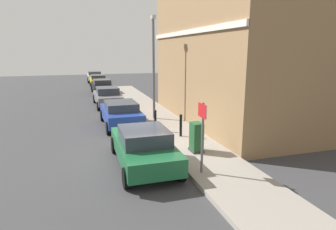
# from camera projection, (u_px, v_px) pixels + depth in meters

# --- Properties ---
(ground) EXTENTS (80.00, 80.00, 0.00)m
(ground) POSITION_uv_depth(u_px,v_px,m) (145.00, 152.00, 11.60)
(ground) COLOR #38383A
(sidewalk) EXTENTS (2.35, 30.00, 0.15)m
(sidewalk) POSITION_uv_depth(u_px,v_px,m) (155.00, 116.00, 17.76)
(sidewalk) COLOR gray
(sidewalk) RESTS_ON ground
(corner_building) EXTENTS (8.00, 11.67, 7.78)m
(corner_building) POSITION_uv_depth(u_px,v_px,m) (251.00, 53.00, 16.37)
(corner_building) COLOR olive
(corner_building) RESTS_ON ground
(car_green) EXTENTS (1.93, 4.29, 1.39)m
(car_green) POSITION_uv_depth(u_px,v_px,m) (143.00, 146.00, 10.14)
(car_green) COLOR #195933
(car_green) RESTS_ON ground
(car_blue) EXTENTS (1.98, 4.09, 1.35)m
(car_blue) POSITION_uv_depth(u_px,v_px,m) (121.00, 113.00, 15.47)
(car_blue) COLOR navy
(car_blue) RESTS_ON ground
(car_grey) EXTENTS (1.93, 4.30, 1.39)m
(car_grey) POSITION_uv_depth(u_px,v_px,m) (107.00, 96.00, 21.11)
(car_grey) COLOR slate
(car_grey) RESTS_ON ground
(car_black) EXTENTS (1.91, 4.40, 1.35)m
(car_black) POSITION_uv_depth(u_px,v_px,m) (102.00, 86.00, 27.05)
(car_black) COLOR black
(car_black) RESTS_ON ground
(car_yellow) EXTENTS (1.80, 3.91, 1.33)m
(car_yellow) POSITION_uv_depth(u_px,v_px,m) (98.00, 80.00, 32.30)
(car_yellow) COLOR gold
(car_yellow) RESTS_ON ground
(car_white) EXTENTS (1.91, 4.16, 1.34)m
(car_white) POSITION_uv_depth(u_px,v_px,m) (95.00, 76.00, 37.37)
(car_white) COLOR silver
(car_white) RESTS_ON ground
(utility_cabinet) EXTENTS (0.46, 0.61, 1.15)m
(utility_cabinet) POSITION_uv_depth(u_px,v_px,m) (196.00, 138.00, 11.18)
(utility_cabinet) COLOR #1E4C28
(utility_cabinet) RESTS_ON sidewalk
(bollard_near_cabinet) EXTENTS (0.14, 0.14, 1.04)m
(bollard_near_cabinet) POSITION_uv_depth(u_px,v_px,m) (181.00, 125.00, 13.15)
(bollard_near_cabinet) COLOR black
(bollard_near_cabinet) RESTS_ON sidewalk
(bollard_far_kerb) EXTENTS (0.14, 0.14, 1.04)m
(bollard_far_kerb) POSITION_uv_depth(u_px,v_px,m) (155.00, 120.00, 14.08)
(bollard_far_kerb) COLOR black
(bollard_far_kerb) RESTS_ON sidewalk
(street_sign) EXTENTS (0.08, 0.60, 2.30)m
(street_sign) POSITION_uv_depth(u_px,v_px,m) (202.00, 127.00, 9.01)
(street_sign) COLOR #59595B
(street_sign) RESTS_ON sidewalk
(lamppost) EXTENTS (0.20, 0.44, 5.72)m
(lamppost) POSITION_uv_depth(u_px,v_px,m) (154.00, 63.00, 16.05)
(lamppost) COLOR #59595B
(lamppost) RESTS_ON sidewalk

